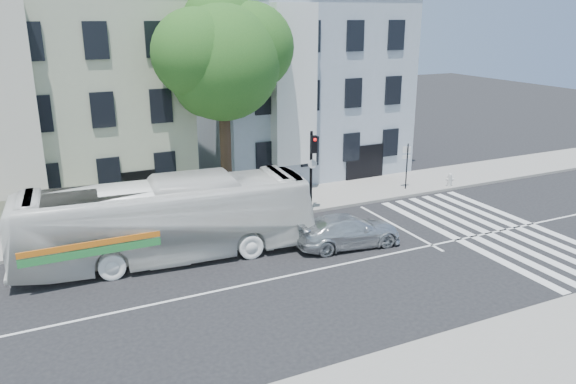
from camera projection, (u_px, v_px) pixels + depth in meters
ground at (301, 273)px, 22.09m from camera, size 120.00×120.00×0.00m
sidewalk_far at (231, 211)px, 28.95m from camera, size 80.00×4.00×0.15m
building_left at (62, 96)px, 30.46m from camera, size 12.00×10.00×11.00m
building_right at (293, 83)px, 36.22m from camera, size 12.00×10.00×11.00m
street_tree at (222, 56)px, 27.27m from camera, size 7.30×5.90×11.10m
bus at (167, 220)px, 22.98m from camera, size 3.86×12.34×3.38m
sedan at (348, 231)px, 24.54m from camera, size 2.45×4.97×1.39m
hedge at (142, 225)px, 25.82m from camera, size 8.47×2.72×0.70m
traffic_signal at (312, 161)px, 27.86m from camera, size 0.44×0.53×4.28m
fire_hydrant at (450, 180)px, 32.69m from camera, size 0.45×0.30×0.79m
far_sign_pole at (407, 160)px, 31.88m from camera, size 0.48×0.21×2.66m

